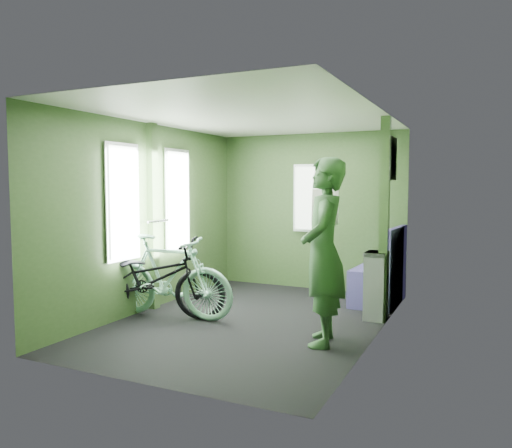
% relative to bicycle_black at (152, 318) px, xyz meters
% --- Properties ---
extents(room, '(4.00, 4.02, 2.31)m').
position_rel_bicycle_black_xyz_m(room, '(1.07, 0.43, 1.44)').
color(room, black).
rests_on(room, ground).
extents(bicycle_black, '(1.88, 1.13, 0.98)m').
position_rel_bicycle_black_xyz_m(bicycle_black, '(0.00, 0.00, 0.00)').
color(bicycle_black, black).
rests_on(bicycle_black, ground).
extents(bicycle_mint, '(1.67, 0.67, 1.03)m').
position_rel_bicycle_black_xyz_m(bicycle_mint, '(0.18, 0.07, 0.00)').
color(bicycle_mint, '#92DAB7').
rests_on(bicycle_mint, ground).
extents(passenger, '(0.59, 0.78, 1.81)m').
position_rel_bicycle_black_xyz_m(passenger, '(2.09, -0.06, 0.91)').
color(passenger, '#325A31').
rests_on(passenger, ground).
extents(waste_box, '(0.23, 0.32, 0.78)m').
position_rel_bicycle_black_xyz_m(waste_box, '(2.37, 1.06, 0.39)').
color(waste_box, gray).
rests_on(waste_box, ground).
extents(bench_seat, '(0.58, 0.98, 1.01)m').
position_rel_bicycle_black_xyz_m(bench_seat, '(2.26, 1.84, 0.30)').
color(bench_seat, navy).
rests_on(bench_seat, ground).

